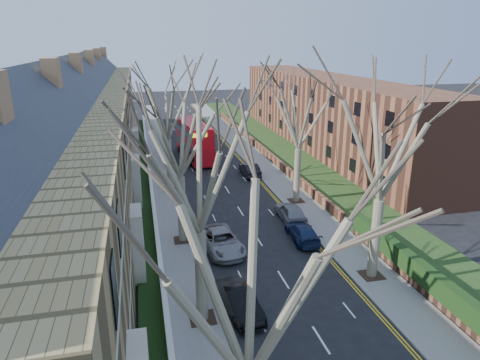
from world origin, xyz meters
TOP-DOWN VIEW (x-y plane):
  - pavement_left at (-6.00, 39.00)m, footprint 3.00×102.00m
  - pavement_right at (6.00, 39.00)m, footprint 3.00×102.00m
  - terrace_left at (-13.65, 31.00)m, footprint 9.70×78.00m
  - flats_right at (17.46, 43.00)m, footprint 13.97×54.00m
  - wall_hedge_right at (7.70, 2.00)m, footprint 0.70×24.00m
  - front_wall_left at (-7.65, 31.00)m, footprint 0.30×78.00m
  - grass_verge_right at (10.50, 39.00)m, footprint 6.00×102.00m
  - tree_left_near at (-5.70, -4.00)m, footprint 9.80×9.80m
  - tree_left_mid at (-5.70, 6.00)m, footprint 10.50×10.50m
  - tree_left_far at (-5.70, 16.00)m, footprint 10.15×10.15m
  - tree_left_dist at (-5.70, 28.00)m, footprint 10.50×10.50m
  - tree_right_mid at (5.70, 8.00)m, footprint 10.50×10.50m
  - tree_right_far at (5.70, 22.00)m, footprint 10.15×10.15m
  - double_decker_bus at (-1.70, 39.88)m, footprint 3.70×11.46m
  - car_left_mid at (-3.54, 6.27)m, footprint 2.12×4.60m
  - car_left_far at (-3.11, 13.90)m, footprint 3.12×5.65m
  - car_right_near at (3.28, 14.15)m, footprint 2.03×4.57m
  - car_right_mid at (3.70, 18.02)m, footprint 1.85×4.50m
  - car_right_far at (3.48, 31.02)m, footprint 1.61×4.49m

SIDE VIEW (x-z plane):
  - pavement_left at x=-6.00m, z-range 0.00..0.12m
  - pavement_right at x=6.00m, z-range 0.00..0.12m
  - grass_verge_right at x=10.50m, z-range 0.12..0.18m
  - front_wall_left at x=-7.65m, z-range 0.12..1.12m
  - car_right_near at x=3.28m, z-range 0.00..1.30m
  - car_left_mid at x=-3.54m, z-range 0.00..1.46m
  - car_right_far at x=3.48m, z-range 0.00..1.47m
  - car_left_far at x=-3.11m, z-range 0.00..1.50m
  - car_right_mid at x=3.70m, z-range 0.00..1.53m
  - wall_hedge_right at x=7.70m, z-range 0.22..2.02m
  - double_decker_bus at x=-1.70m, z-range -0.03..4.67m
  - flats_right at x=17.46m, z-range -0.02..9.98m
  - terrace_left at x=-13.65m, z-range -1.27..12.33m
  - tree_left_near at x=-5.70m, z-range 2.06..15.79m
  - tree_left_far at x=-5.70m, z-range 2.13..16.35m
  - tree_right_far at x=5.70m, z-range 2.13..16.35m
  - tree_left_mid at x=-5.70m, z-range 2.20..16.91m
  - tree_right_mid at x=5.70m, z-range 2.20..16.91m
  - tree_left_dist at x=-5.70m, z-range 2.20..16.91m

